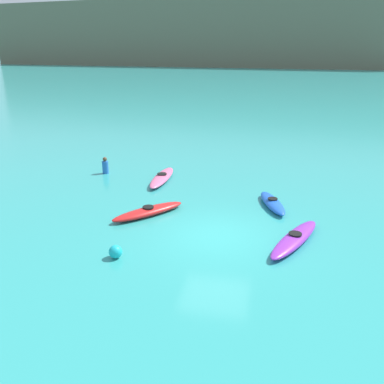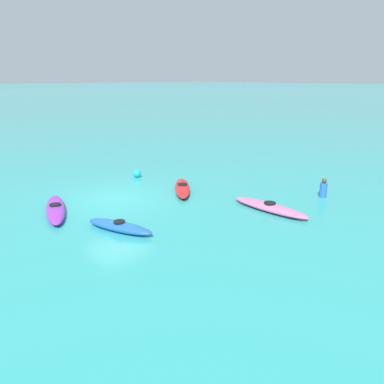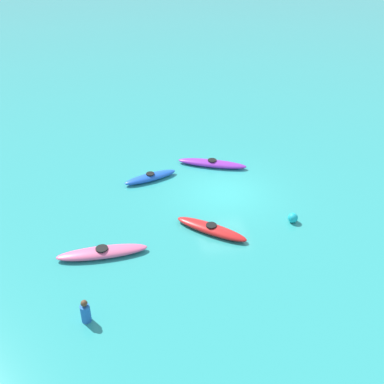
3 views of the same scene
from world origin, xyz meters
TOP-DOWN VIEW (x-y plane):
  - ground_plane at (0.00, 0.00)m, footprint 600.00×600.00m
  - kayak_blue at (1.90, 3.23)m, footprint 1.44×2.77m
  - kayak_purple at (2.69, -0.07)m, footprint 2.09×3.55m
  - kayak_red at (-2.91, 1.32)m, footprint 2.62×2.85m
  - kayak_pink at (-3.56, 5.77)m, footprint 0.75×3.47m
  - buoy_cyan at (-2.89, -2.25)m, footprint 0.43×0.43m
  - person_near_shore at (-6.81, 6.40)m, footprint 0.39×0.39m

SIDE VIEW (x-z plane):
  - ground_plane at x=0.00m, z-range 0.00..0.00m
  - kayak_purple at x=2.69m, z-range -0.02..0.35m
  - kayak_pink at x=-3.56m, z-range -0.02..0.35m
  - kayak_red at x=-2.91m, z-range -0.02..0.35m
  - kayak_blue at x=1.90m, z-range -0.02..0.35m
  - buoy_cyan at x=-2.89m, z-range 0.00..0.43m
  - person_near_shore at x=-6.81m, z-range -0.05..0.83m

